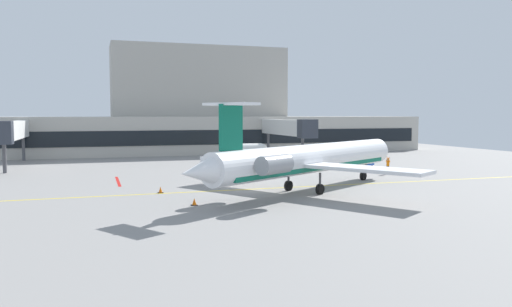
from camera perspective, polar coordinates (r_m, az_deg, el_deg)
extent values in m
cube|color=gray|center=(45.46, -0.13, -4.26)|extent=(120.00, 120.00, 0.10)
cube|color=yellow|center=(46.10, -0.39, -4.07)|extent=(108.00, 0.24, 0.01)
cube|color=red|center=(53.34, -15.41, -3.07)|extent=(0.30, 8.00, 0.01)
cube|color=#B7B2A8|center=(91.99, -5.07, 2.18)|extent=(78.87, 13.65, 6.48)
cube|color=#A8A49A|center=(95.13, -6.49, 8.05)|extent=(31.78, 9.56, 12.81)
cube|color=black|center=(85.31, -4.04, 1.87)|extent=(75.72, 0.12, 2.46)
cube|color=silver|center=(73.96, -25.73, 2.42)|extent=(1.40, 19.08, 2.40)
cube|color=#2D333D|center=(63.64, -27.00, 2.12)|extent=(2.40, 2.00, 2.64)
cylinder|color=#4C4C51|center=(82.06, -24.91, 0.50)|extent=(0.44, 0.44, 3.59)
cylinder|color=#4C4C51|center=(65.47, -26.68, -0.44)|extent=(0.44, 0.44, 3.59)
cube|color=silver|center=(79.49, 3.10, 3.00)|extent=(1.40, 17.23, 2.40)
cube|color=#2D333D|center=(70.70, 5.87, 2.81)|extent=(2.40, 2.00, 2.64)
cylinder|color=#4C4C51|center=(86.29, 1.40, 1.11)|extent=(0.44, 0.44, 3.65)
cylinder|color=#4C4C51|center=(72.40, 5.31, 0.45)|extent=(0.44, 0.44, 3.65)
cylinder|color=white|center=(45.02, 6.40, -0.56)|extent=(22.82, 15.66, 2.57)
cube|color=#0C664C|center=(45.09, 6.39, -1.45)|extent=(20.54, 14.09, 0.46)
cone|color=white|center=(56.80, 13.99, 0.36)|extent=(3.73, 3.63, 2.52)
cone|color=white|center=(34.41, -6.45, -2.09)|extent=(3.99, 3.62, 2.18)
cube|color=white|center=(47.54, -0.98, -0.74)|extent=(7.75, 9.96, 0.28)
cube|color=white|center=(40.51, 12.50, -1.74)|extent=(7.75, 9.96, 0.28)
cylinder|color=gray|center=(39.86, -2.51, -0.90)|extent=(3.36, 2.83, 1.41)
cylinder|color=gray|center=(37.26, 2.10, -1.27)|extent=(3.36, 2.83, 1.41)
cube|color=#0C664C|center=(36.47, -2.86, 2.98)|extent=(2.08, 1.43, 3.38)
cube|color=white|center=(36.46, -2.87, 5.64)|extent=(3.71, 4.43, 0.20)
cylinder|color=#3F3F44|center=(53.44, 12.10, -1.63)|extent=(0.20, 0.20, 1.19)
cylinder|color=black|center=(53.53, 12.09, -2.50)|extent=(0.95, 0.78, 0.90)
cylinder|color=#3F3F44|center=(45.11, 3.72, -2.64)|extent=(0.20, 0.20, 1.19)
cylinder|color=black|center=(45.22, 3.71, -3.67)|extent=(0.95, 0.78, 0.90)
cylinder|color=#3F3F44|center=(43.24, 7.29, -2.97)|extent=(0.20, 0.20, 1.19)
cylinder|color=black|center=(43.35, 7.28, -4.05)|extent=(0.95, 0.78, 0.90)
cube|color=#1E4CB2|center=(66.90, 11.43, -0.97)|extent=(3.47, 4.27, 0.55)
cube|color=#1A4197|center=(67.39, 10.57, -0.29)|extent=(2.00, 2.10, 0.92)
cylinder|color=black|center=(66.98, 10.04, -1.18)|extent=(0.61, 0.74, 0.70)
cylinder|color=black|center=(68.25, 10.64, -1.09)|extent=(0.61, 0.74, 0.70)
cylinder|color=black|center=(65.62, 12.25, -1.33)|extent=(0.61, 0.74, 0.70)
cylinder|color=black|center=(66.92, 12.82, -1.23)|extent=(0.61, 0.74, 0.70)
cube|color=#E5B20C|center=(61.60, 2.35, -1.28)|extent=(1.99, 3.19, 0.69)
cube|color=#C3970A|center=(62.32, 2.04, -0.34)|extent=(1.73, 1.31, 1.21)
cylinder|color=black|center=(62.30, 1.16, -1.53)|extent=(0.30, 0.71, 0.70)
cylinder|color=black|center=(62.99, 2.76, -1.47)|extent=(0.30, 0.71, 0.70)
cylinder|color=black|center=(60.27, 1.91, -1.73)|extent=(0.30, 0.71, 0.70)
cylinder|color=black|center=(60.99, 3.55, -1.67)|extent=(0.30, 0.71, 0.70)
cylinder|color=white|center=(77.25, -0.92, 0.39)|extent=(4.35, 2.19, 2.06)
sphere|color=white|center=(77.84, 0.61, 0.42)|extent=(2.01, 2.01, 2.01)
sphere|color=white|center=(76.72, -2.46, 0.36)|extent=(2.01, 2.01, 2.01)
cube|color=#59595B|center=(76.98, -1.83, -0.53)|extent=(0.60, 1.85, 0.35)
cube|color=#59595B|center=(77.73, -0.01, -0.48)|extent=(0.60, 1.85, 0.35)
cylinder|color=#191E33|center=(59.82, 14.69, -1.81)|extent=(0.18, 0.18, 0.93)
cylinder|color=#191E33|center=(59.65, 14.80, -1.83)|extent=(0.18, 0.18, 0.93)
cylinder|color=orange|center=(59.65, 14.76, -1.08)|extent=(0.34, 0.34, 0.64)
sphere|color=tan|center=(59.61, 14.77, -0.66)|extent=(0.24, 0.24, 0.24)
cylinder|color=orange|center=(59.80, 14.65, -0.69)|extent=(0.10, 0.39, 0.50)
cylinder|color=#F2590C|center=(59.78, 14.66, -0.48)|extent=(0.06, 0.06, 0.28)
cylinder|color=orange|center=(59.44, 14.89, -0.73)|extent=(0.10, 0.39, 0.50)
cylinder|color=#F2590C|center=(59.42, 14.89, -0.52)|extent=(0.06, 0.06, 0.28)
cone|color=orange|center=(38.19, -7.03, -5.46)|extent=(0.36, 0.36, 0.55)
cube|color=black|center=(38.23, -7.02, -5.84)|extent=(0.47, 0.47, 0.04)
cone|color=orange|center=(44.64, -10.80, -4.07)|extent=(0.36, 0.36, 0.55)
cube|color=black|center=(44.68, -10.79, -4.40)|extent=(0.47, 0.47, 0.04)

